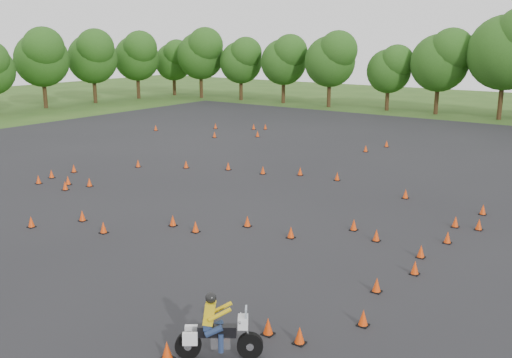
# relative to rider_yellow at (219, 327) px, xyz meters

# --- Properties ---
(ground) EXTENTS (140.00, 140.00, 0.00)m
(ground) POSITION_rel_rider_yellow_xyz_m (-7.01, 7.53, -0.84)
(ground) COLOR #2D5119
(ground) RESTS_ON ground
(asphalt_pad) EXTENTS (62.00, 62.00, 0.00)m
(asphalt_pad) POSITION_rel_rider_yellow_xyz_m (-7.01, 13.53, -0.84)
(asphalt_pad) COLOR black
(asphalt_pad) RESTS_ON ground
(treeline) EXTENTS (87.05, 32.56, 10.91)m
(treeline) POSITION_rel_rider_yellow_xyz_m (-4.55, 42.35, 3.73)
(treeline) COLOR #224B15
(treeline) RESTS_ON ground
(traffic_cones) EXTENTS (36.52, 32.85, 0.45)m
(traffic_cones) POSITION_rel_rider_yellow_xyz_m (-6.84, 12.72, -0.61)
(traffic_cones) COLOR #E33E09
(traffic_cones) RESTS_ON asphalt_pad
(rider_yellow) EXTENTS (2.17, 1.79, 1.68)m
(rider_yellow) POSITION_rel_rider_yellow_xyz_m (0.00, 0.00, 0.00)
(rider_yellow) COLOR gold
(rider_yellow) RESTS_ON ground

